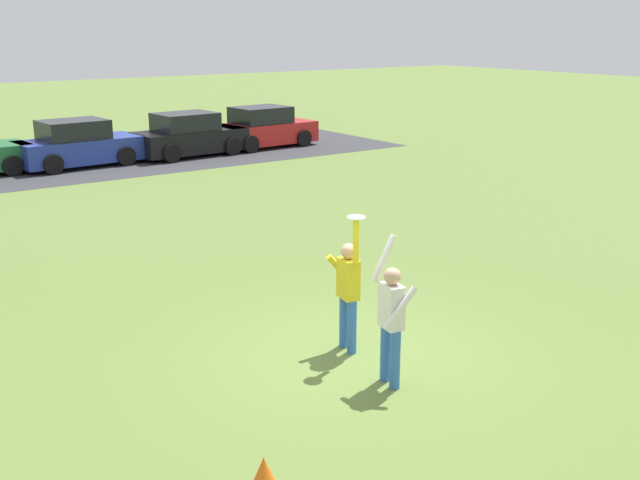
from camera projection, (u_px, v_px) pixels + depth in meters
ground_plane at (354, 354)px, 11.30m from camera, size 120.00×120.00×0.00m
person_catcher at (348, 287)px, 11.21m from camera, size 0.49×0.57×2.08m
person_defender at (391, 316)px, 10.11m from camera, size 0.51×0.60×2.04m
frisbee_disc at (356, 217)px, 10.71m from camera, size 0.26×0.26×0.02m
parked_car_blue at (78, 145)px, 26.09m from camera, size 4.21×2.25×1.59m
parked_car_black at (189, 136)px, 28.19m from camera, size 4.21×2.25×1.59m
parked_car_red at (263, 129)px, 30.26m from camera, size 4.21×2.25×1.59m
parking_strip at (30, 170)px, 25.52m from camera, size 27.79×6.40×0.01m
field_cone_orange at (264, 471)px, 8.07m from camera, size 0.26×0.26×0.32m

